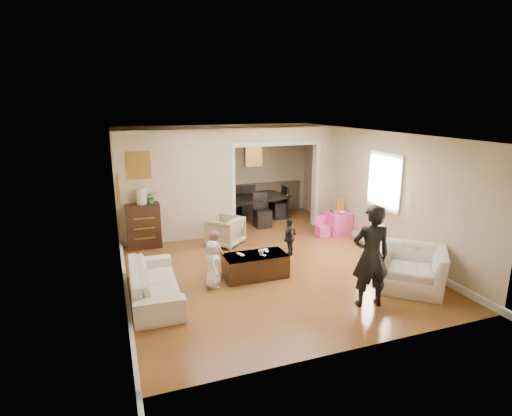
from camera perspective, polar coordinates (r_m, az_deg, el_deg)
name	(u,v)px	position (r m, az deg, el deg)	size (l,w,h in m)	color
floor	(259,258)	(8.67, 0.45, -7.04)	(7.00, 7.00, 0.00)	#995B27
partition_left	(177,186)	(9.66, -10.98, 2.98)	(2.75, 0.18, 2.60)	#C1A88D
partition_right	(324,177)	(10.91, 9.43, 4.36)	(0.55, 0.18, 2.60)	#C1A88D
partition_header	(276,135)	(10.17, 2.80, 10.20)	(2.22, 0.18, 0.35)	#C1A88D
window_pane	(385,181)	(9.20, 17.57, 3.59)	(0.03, 0.95, 1.10)	white
framed_art_partition	(139,165)	(9.38, -16.05, 5.76)	(0.45, 0.03, 0.55)	brown
framed_art_sofa_wall	(118,189)	(7.10, -18.72, 2.47)	(0.03, 0.55, 0.40)	brown
framed_art_alcove	(254,156)	(11.77, -0.33, 7.26)	(0.45, 0.03, 0.55)	brown
sofa	(154,283)	(7.10, -14.01, -10.07)	(1.97, 0.77, 0.57)	silver
armchair_back	(225,231)	(9.39, -4.39, -3.25)	(0.71, 0.73, 0.66)	tan
armchair_front	(410,268)	(7.72, 20.74, -7.86)	(1.14, 1.00, 0.74)	silver
dresser	(144,226)	(9.51, -15.43, -2.40)	(0.73, 0.41, 1.01)	black
table_lamp	(141,196)	(9.34, -15.71, 1.62)	(0.22, 0.22, 0.36)	beige
potted_plant	(151,197)	(9.37, -14.48, 1.50)	(0.26, 0.22, 0.28)	#2F652D
coffee_table	(255,266)	(7.73, -0.11, -8.06)	(1.17, 0.58, 0.44)	#352111
coffee_cup	(261,252)	(7.62, 0.73, -6.23)	(0.11, 0.11, 0.10)	silver
play_table	(337,223)	(10.40, 11.23, -2.07)	(0.56, 0.56, 0.54)	#E43C8F
cereal_box	(340,205)	(10.43, 11.63, 0.35)	(0.20, 0.07, 0.30)	gold
cyan_cup	(335,212)	(10.22, 10.98, -0.54)	(0.08, 0.08, 0.08)	teal
toy_block	(331,211)	(10.36, 10.40, -0.40)	(0.08, 0.06, 0.05)	red
play_bowl	(342,213)	(10.24, 11.90, -0.64)	(0.21, 0.21, 0.05)	silver
dining_table	(254,209)	(11.30, -0.26, -0.09)	(1.92, 1.07, 0.67)	black
adult_person	(371,256)	(6.71, 15.76, -6.50)	(0.61, 0.40, 1.68)	black
child_kneel_a	(213,264)	(7.29, -6.06, -7.79)	(0.42, 0.27, 0.86)	white
child_kneel_b	(215,253)	(7.72, -5.79, -6.33)	(0.44, 0.34, 0.90)	#D2838B
child_toddler	(290,237)	(8.68, 4.75, -4.11)	(0.49, 0.21, 0.84)	black
craft_papers	(255,253)	(7.75, -0.11, -6.24)	(0.66, 0.40, 0.00)	white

